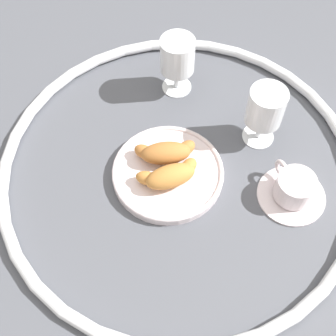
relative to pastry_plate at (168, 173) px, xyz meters
name	(u,v)px	position (x,y,z in m)	size (l,w,h in m)	color
ground_plane	(179,169)	(0.03, 0.00, -0.01)	(2.20, 2.20, 0.00)	#4C4F56
table_chrome_rim	(179,166)	(0.03, 0.00, 0.00)	(0.74, 0.74, 0.02)	silver
pastry_plate	(168,173)	(0.00, 0.00, 0.00)	(0.23, 0.23, 0.02)	silver
croissant_large	(170,175)	(-0.01, -0.02, 0.03)	(0.13, 0.08, 0.04)	#BC7A38
croissant_small	(166,152)	(0.01, 0.03, 0.03)	(0.12, 0.10, 0.04)	#AD6B33
coffee_cup_near	(293,189)	(0.18, -0.17, 0.01)	(0.14, 0.14, 0.06)	silver
juice_glass_left	(177,58)	(0.15, 0.19, 0.08)	(0.08, 0.08, 0.14)	white
juice_glass_right	(266,108)	(0.22, -0.02, 0.08)	(0.08, 0.08, 0.14)	white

